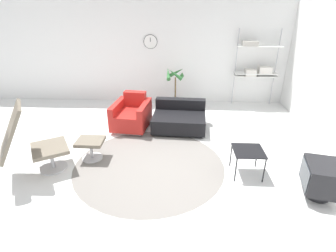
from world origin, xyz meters
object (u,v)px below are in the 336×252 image
(couch_low, at_px, (179,119))
(side_table, at_px, (248,152))
(lounge_chair, at_px, (18,132))
(shelf_unit, at_px, (256,64))
(potted_plant, at_px, (175,91))
(crt_television, at_px, (321,179))
(armchair_red, at_px, (132,116))
(ottoman, at_px, (91,145))

(couch_low, relative_size, side_table, 2.50)
(lounge_chair, distance_m, shelf_unit, 5.50)
(lounge_chair, height_order, potted_plant, lounge_chair)
(couch_low, height_order, crt_television, couch_low)
(armchair_red, xyz_separation_m, potted_plant, (0.92, 1.24, 0.19))
(side_table, height_order, crt_television, crt_television)
(armchair_red, xyz_separation_m, side_table, (2.12, -1.67, 0.12))
(ottoman, distance_m, shelf_unit, 4.56)
(armchair_red, distance_m, shelf_unit, 3.44)
(lounge_chair, relative_size, side_table, 2.75)
(ottoman, bearing_deg, crt_television, -13.75)
(couch_low, bearing_deg, armchair_red, 3.64)
(lounge_chair, relative_size, ottoman, 2.81)
(lounge_chair, relative_size, armchair_red, 1.33)
(armchair_red, height_order, crt_television, armchair_red)
(couch_low, xyz_separation_m, crt_television, (1.97, -2.18, 0.08))
(ottoman, xyz_separation_m, couch_low, (1.53, 1.32, -0.05))
(lounge_chair, relative_size, crt_television, 1.99)
(potted_plant, bearing_deg, side_table, -67.73)
(lounge_chair, xyz_separation_m, couch_low, (2.40, 1.85, -0.54))
(ottoman, xyz_separation_m, armchair_red, (0.49, 1.32, 0.01))
(ottoman, xyz_separation_m, crt_television, (3.50, -0.86, 0.03))
(side_table, relative_size, potted_plant, 0.43)
(couch_low, relative_size, crt_television, 1.81)
(ottoman, relative_size, crt_television, 0.71)
(lounge_chair, height_order, side_table, lounge_chair)
(lounge_chair, xyz_separation_m, side_table, (3.48, 0.18, -0.37))
(couch_low, bearing_deg, lounge_chair, 41.26)
(potted_plant, xyz_separation_m, shelf_unit, (2.04, 0.29, 0.64))
(ottoman, relative_size, armchair_red, 0.47)
(couch_low, bearing_deg, potted_plant, -81.00)
(lounge_chair, height_order, armchair_red, lounge_chair)
(side_table, bearing_deg, couch_low, 122.79)
(couch_low, bearing_deg, ottoman, 44.48)
(couch_low, bearing_deg, side_table, 126.47)
(ottoman, bearing_deg, shelf_unit, 39.53)
(lounge_chair, bearing_deg, potted_plant, 112.29)
(couch_low, bearing_deg, shelf_unit, -137.83)
(crt_television, bearing_deg, side_table, 73.31)
(potted_plant, bearing_deg, ottoman, -118.96)
(lounge_chair, distance_m, potted_plant, 3.86)
(side_table, bearing_deg, shelf_unit, 75.15)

